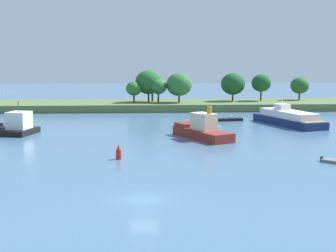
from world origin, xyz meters
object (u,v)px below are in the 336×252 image
Objects in this scene: channel_buoy_red at (119,153)px; white_riverboat at (288,118)px; fishing_skiff at (229,119)px; tugboat at (202,130)px.

white_riverboat is at bearing 44.31° from channel_buoy_red.
tugboat is at bearing -111.60° from fishing_skiff.
fishing_skiff is at bearing 68.40° from tugboat.
channel_buoy_red is (-12.23, -15.23, -0.53)m from tugboat.
channel_buoy_red is (-20.36, -35.75, 0.52)m from fishing_skiff.
tugboat is 2.14× the size of fishing_skiff.
fishing_skiff is 41.15m from channel_buoy_red.
channel_buoy_red is at bearing -128.76° from tugboat.
white_riverboat is 42.46m from channel_buoy_red.
channel_buoy_red reaches higher than fishing_skiff.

